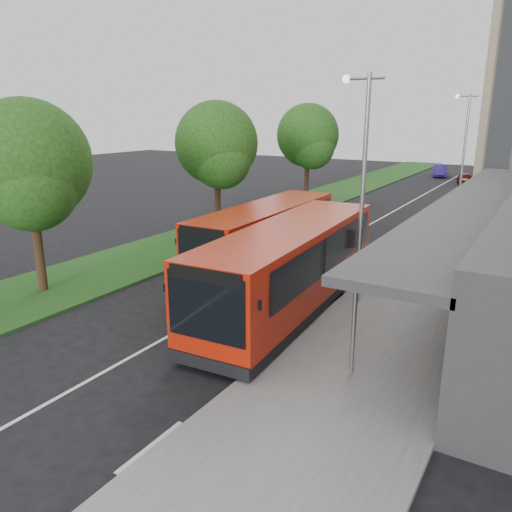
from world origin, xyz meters
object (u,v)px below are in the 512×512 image
Objects in this scene: lamp_post_far at (463,146)px; car_near at (465,179)px; lamp_post_near at (361,178)px; bus_main at (291,268)px; bollard at (457,215)px; bus_second at (266,236)px; tree_near at (30,170)px; car_far at (440,171)px; tree_far at (308,139)px; litter_bin at (427,247)px; tree_mid at (217,149)px.

car_near is (-2.20, 17.02, -4.14)m from lamp_post_far.
lamp_post_near is 0.72× the size of bus_main.
bollard is (0.69, 16.30, -4.02)m from lamp_post_near.
bollard is (5.95, 13.74, -0.76)m from bus_second.
car_far is at bearing 83.58° from tree_near.
lamp_post_near is at bearing -102.07° from car_near.
bus_second reaches higher than car_far.
lamp_post_near is at bearing 37.99° from bus_main.
tree_far is (-0.00, 24.00, 0.12)m from tree_near.
tree_far is 0.96× the size of lamp_post_far.
bus_second is 7.98m from litter_bin.
tree_near is 12.18m from lamp_post_near.
tree_near is at bearing -117.48° from car_near.
bollard is at bearing -13.11° from tree_far.
tree_far is at bearing -115.68° from car_far.
lamp_post_near is 8.71m from litter_bin.
tree_mid is at bearing 141.02° from bus_second.
car_near is (-3.04, 29.39, -0.03)m from litter_bin.
lamp_post_far reaches higher than bus_second.
lamp_post_near is (11.13, 4.95, -0.09)m from tree_near.
lamp_post_near is 20.00m from lamp_post_far.
bus_second is (5.86, -16.49, -3.48)m from tree_far.
bus_second reaches higher than litter_bin.
lamp_post_near reaches higher than tree_mid.
lamp_post_far reaches higher than car_near.
tree_mid is at bearing -111.42° from car_far.
tree_far is at bearing -175.13° from lamp_post_far.
litter_bin is at bearing 83.74° from lamp_post_near.
lamp_post_far reaches higher than tree_near.
car_far is (5.35, 23.48, -4.27)m from tree_far.
tree_near is 0.97× the size of tree_far.
tree_mid reaches higher than bus_second.
car_near is at bearing 95.90° from litter_bin.
lamp_post_near is at bearing -90.00° from lamp_post_far.
litter_bin is at bearing 46.43° from tree_near.
bollard is at bearing 90.99° from litter_bin.
tree_far reaches higher than litter_bin.
car_near is (-0.37, 38.65, -1.02)m from bus_main.
bus_main is at bearing -106.06° from litter_bin.
car_near is at bearing 63.58° from tree_far.
lamp_post_far is 0.79× the size of bus_second.
bus_main is at bearing -104.92° from car_near.
tree_near reaches higher than bollard.
lamp_post_near is 37.31m from car_near.
litter_bin is at bearing -92.11° from car_far.
tree_near is at bearing -114.04° from lamp_post_far.
car_far is at bearing 89.22° from bus_second.
bus_main is 5.42m from bus_second.
bollard is at bearing 65.07° from bus_second.
litter_bin is at bearing -99.57° from car_near.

